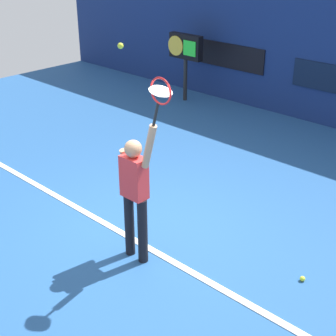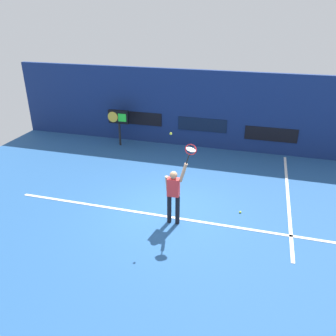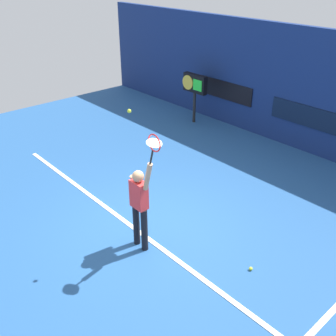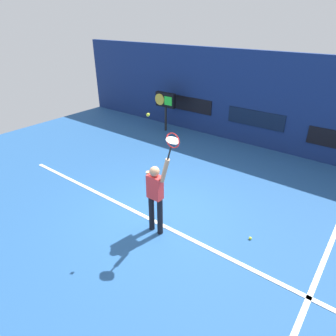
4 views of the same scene
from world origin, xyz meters
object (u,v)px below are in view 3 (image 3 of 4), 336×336
Objects in this scene: tennis_player at (140,203)px; tennis_racket at (154,145)px; spare_ball at (251,269)px; scoreboard_clock at (195,86)px; tennis_ball at (129,111)px.

tennis_player is 3.16× the size of tennis_racket.
tennis_player is at bearing -150.48° from spare_ball.
tennis_player is 1.19× the size of scoreboard_clock.
scoreboard_clock is at bearing 129.20° from tennis_racket.
tennis_racket is 9.21× the size of spare_ball.
tennis_player is 1.43m from tennis_racket.
scoreboard_clock is (-4.04, 5.51, 0.28)m from tennis_player.
tennis_ball is 7.04m from scoreboard_clock.
tennis_ball is at bearing -149.37° from spare_ball.
tennis_player reaches higher than spare_ball.
tennis_player is 2.37m from spare_ball.
tennis_racket reaches higher than scoreboard_clock.
spare_ball is at bearing 30.63° from tennis_ball.
tennis_racket is 0.38× the size of scoreboard_clock.
tennis_player is 29.13× the size of spare_ball.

